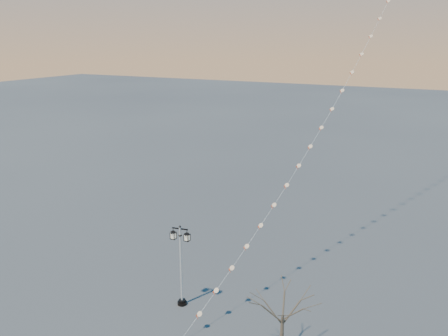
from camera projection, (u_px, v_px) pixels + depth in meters
The scene contains 3 objects.
street_lamp at pixel (181, 262), 28.36m from camera, with size 1.40×0.63×5.58m.
bare_tree at pixel (283, 306), 23.92m from camera, with size 2.56×2.56×4.25m.
kite_train at pixel (355, 35), 34.80m from camera, with size 10.27×37.92×34.12m.
Camera 1 is at (11.73, -17.90, 16.75)m, focal length 35.79 mm.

